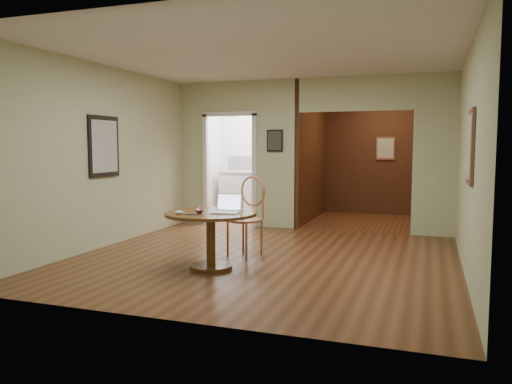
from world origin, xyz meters
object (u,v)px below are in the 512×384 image
(chair, at_px, (248,211))
(open_laptop, at_px, (227,207))
(dining_table, at_px, (211,227))
(closed_laptop, at_px, (227,210))

(chair, height_order, open_laptop, chair)
(chair, xyz_separation_m, open_laptop, (0.04, -0.83, 0.16))
(dining_table, distance_m, closed_laptop, 0.31)
(dining_table, bearing_deg, open_laptop, 11.83)
(open_laptop, relative_size, closed_laptop, 1.09)
(chair, xyz_separation_m, closed_laptop, (-0.04, -0.66, 0.11))
(open_laptop, xyz_separation_m, closed_laptop, (-0.07, 0.17, -0.05))
(dining_table, distance_m, chair, 0.89)
(dining_table, relative_size, chair, 1.03)
(dining_table, xyz_separation_m, open_laptop, (0.20, 0.04, 0.24))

